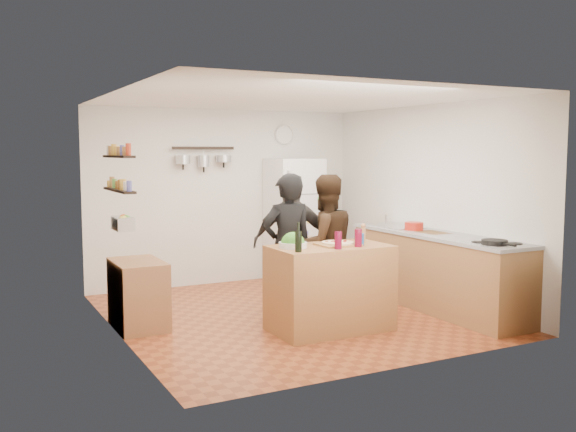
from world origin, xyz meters
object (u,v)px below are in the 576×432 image
prep_island (330,288)px  person_left (287,248)px  person_center (325,246)px  skillet (495,242)px  wall_clock (284,135)px  counter_run (437,272)px  fridge (294,220)px  side_table (138,294)px  pepper_mill (363,235)px  wine_bottle (298,242)px  person_back (293,243)px  salad_bowl (293,245)px  red_bowl (414,226)px  salt_canister (360,239)px

prep_island → person_left: (-0.24, 0.53, 0.38)m
person_center → skillet: person_center is taller
wall_clock → counter_run: bearing=-74.1°
counter_run → fridge: 2.46m
person_center → skillet: (1.29, -1.35, 0.13)m
prep_island → skillet: skillet is taller
wall_clock → side_table: 3.71m
counter_run → skillet: 1.14m
person_left → wall_clock: bearing=-114.5°
prep_island → pepper_mill: bearing=6.3°
wine_bottle → prep_island: bearing=23.7°
counter_run → fridge: size_ratio=1.46×
side_table → prep_island: bearing=-30.0°
wine_bottle → person_left: 0.82m
wine_bottle → person_back: person_back is taller
salad_bowl → side_table: size_ratio=0.37×
salad_bowl → pepper_mill: (0.87, 0.00, 0.05)m
person_center → red_bowl: (1.34, 0.06, 0.15)m
prep_island → side_table: size_ratio=1.56×
side_table → salad_bowl: bearing=-35.6°
prep_island → pepper_mill: pepper_mill is taller
side_table → pepper_mill: bearing=-23.7°
wine_bottle → counter_run: bearing=11.6°
counter_run → side_table: bearing=166.7°
pepper_mill → person_left: (-0.69, 0.48, -0.16)m
fridge → side_table: (-2.69, -1.49, -0.54)m
prep_island → red_bowl: (1.60, 0.62, 0.51)m
salt_canister → person_center: (-0.04, 0.67, -0.15)m
person_back → pepper_mill: bearing=139.9°
wall_clock → person_center: bearing=-105.5°
wine_bottle → pepper_mill: (0.95, 0.27, -0.02)m
pepper_mill → person_back: bearing=111.6°
wine_bottle → wall_clock: (1.40, 3.07, 1.14)m
salt_canister → side_table: 2.47m
person_back → fridge: fridge is taller
salt_canister → skillet: salt_canister is taller
skillet → pepper_mill: bearing=142.4°
wine_bottle → salt_canister: (0.80, 0.10, -0.04)m
prep_island → red_bowl: 1.79m
pepper_mill → skillet: 1.39m
salad_bowl → counter_run: bearing=4.8°
side_table → person_left: bearing=-17.9°
wine_bottle → salt_canister: 0.81m
side_table → person_back: bearing=-1.1°
person_center → wall_clock: 2.73m
salad_bowl → skillet: 2.14m
pepper_mill → person_left: bearing=145.0°
pepper_mill → person_back: (-0.38, 0.95, -0.18)m
person_back → salad_bowl: bearing=90.8°
salt_canister → skillet: 1.42m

